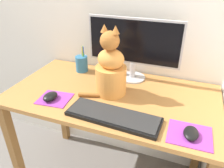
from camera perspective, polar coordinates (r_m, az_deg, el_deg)
desk at (r=1.33m, az=-0.05°, el=-6.73°), size 1.20×0.65×0.76m
monitor at (r=1.35m, az=5.66°, el=10.03°), size 0.58×0.17×0.39m
keyboard at (r=1.07m, az=0.33°, el=-8.37°), size 0.47×0.17×0.02m
mousepad_left at (r=1.25m, az=-14.72°, el=-3.71°), size 0.19×0.17×0.00m
mousepad_right at (r=1.04m, az=19.59°, el=-12.35°), size 0.19×0.17×0.00m
computer_mouse_left at (r=1.24m, az=-15.81°, el=-3.14°), size 0.07×0.10×0.04m
computer_mouse_right at (r=1.02m, az=19.94°, el=-11.97°), size 0.06×0.10×0.03m
cat at (r=1.20m, az=-0.38°, el=3.73°), size 0.25×0.21×0.39m
pen_cup at (r=1.52m, az=-7.91°, el=5.32°), size 0.08×0.08×0.18m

